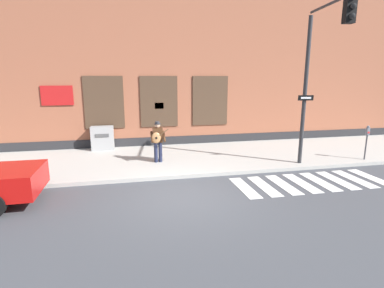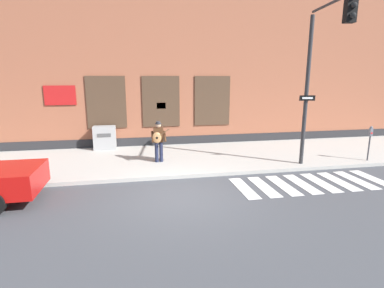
# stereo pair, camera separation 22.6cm
# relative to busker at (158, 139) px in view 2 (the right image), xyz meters

# --- Properties ---
(ground_plane) EXTENTS (160.00, 160.00, 0.00)m
(ground_plane) POSITION_rel_busker_xyz_m (0.43, -3.48, -1.08)
(ground_plane) COLOR #424449
(sidewalk) EXTENTS (28.00, 5.06, 0.13)m
(sidewalk) POSITION_rel_busker_xyz_m (0.43, 0.68, -1.01)
(sidewalk) COLOR #ADAAA3
(sidewalk) RESTS_ON ground
(building_backdrop) EXTENTS (28.00, 4.06, 8.97)m
(building_backdrop) POSITION_rel_busker_xyz_m (0.43, 5.20, 3.40)
(building_backdrop) COLOR #99563D
(building_backdrop) RESTS_ON ground
(crosswalk) EXTENTS (5.20, 1.90, 0.01)m
(crosswalk) POSITION_rel_busker_xyz_m (4.86, -3.15, -1.07)
(crosswalk) COLOR silver
(crosswalk) RESTS_ON ground
(busker) EXTENTS (0.70, 0.51, 1.66)m
(busker) POSITION_rel_busker_xyz_m (0.00, 0.00, 0.00)
(busker) COLOR #1E233D
(busker) RESTS_ON sidewalk
(traffic_light) EXTENTS (0.78, 2.76, 5.76)m
(traffic_light) POSITION_rel_busker_xyz_m (5.43, -2.25, 2.98)
(traffic_light) COLOR #2D2D30
(traffic_light) RESTS_ON sidewalk
(parking_meter) EXTENTS (0.13, 0.11, 1.44)m
(parking_meter) POSITION_rel_busker_xyz_m (8.51, -1.41, 0.00)
(parking_meter) COLOR #47474C
(parking_meter) RESTS_ON sidewalk
(utility_box) EXTENTS (1.03, 0.55, 1.12)m
(utility_box) POSITION_rel_busker_xyz_m (-2.34, 2.75, -0.38)
(utility_box) COLOR #9E9E9E
(utility_box) RESTS_ON sidewalk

